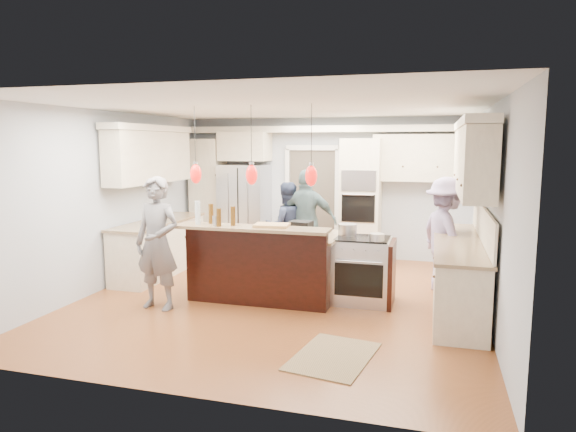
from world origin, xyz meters
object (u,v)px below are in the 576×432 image
Objects in this scene: refrigerator at (245,210)px; kitchen_island at (266,263)px; person_bar_end at (157,243)px; person_far_left at (286,227)px; island_range at (364,270)px.

refrigerator reaches higher than kitchen_island.
refrigerator is at bearing 97.60° from person_bar_end.
person_far_left reaches higher than kitchen_island.
kitchen_island is 1.41m from island_range.
kitchen_island is at bearing 67.06° from person_far_left.
refrigerator is 3.50m from person_bar_end.
kitchen_island is 1.35× the size of person_far_left.
refrigerator reaches higher than person_far_left.
refrigerator is at bearing 137.41° from island_range.
person_far_left is (-1.55, 1.45, 0.32)m from island_range.
refrigerator is 2.91m from kitchen_island.
kitchen_island is at bearing -63.10° from refrigerator.
island_range is at bearing 108.62° from person_far_left.
kitchen_island is at bearing -176.92° from island_range.
refrigerator is at bearing 116.90° from kitchen_island.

